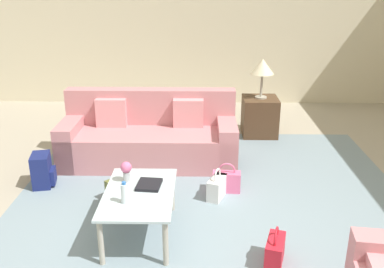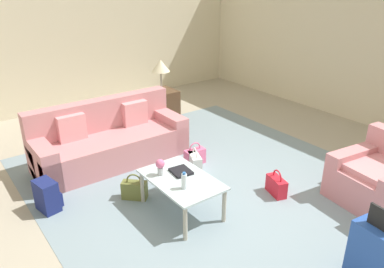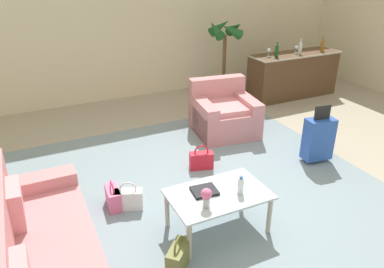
{
  "view_description": "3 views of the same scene",
  "coord_description": "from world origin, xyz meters",
  "px_view_note": "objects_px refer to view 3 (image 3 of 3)",
  "views": [
    {
      "loc": [
        3.14,
        0.05,
        2.36
      ],
      "look_at": [
        -0.94,
        -0.01,
        0.84
      ],
      "focal_mm": 40.0,
      "sensor_mm": 36.0,
      "label": 1
    },
    {
      "loc": [
        2.76,
        -2.69,
        2.69
      ],
      "look_at": [
        -0.35,
        -0.38,
        1.02
      ],
      "focal_mm": 35.0,
      "sensor_mm": 36.0,
      "label": 2
    },
    {
      "loc": [
        -2.03,
        -3.28,
        2.65
      ],
      "look_at": [
        -0.24,
        0.46,
        0.69
      ],
      "focal_mm": 35.0,
      "sensor_mm": 36.0,
      "label": 3
    }
  ],
  "objects_px": {
    "coffee_table": "(218,198)",
    "potted_palm": "(224,57)",
    "flower_vase": "(206,196)",
    "wine_bottle_clear": "(300,48)",
    "wine_glass_left_of_centre": "(296,48)",
    "wine_bottle_green": "(277,51)",
    "water_bottle": "(241,186)",
    "coffee_table_book": "(204,191)",
    "wine_bottle_amber": "(322,46)",
    "handbag_red": "(201,160)",
    "wine_glass_right_of_centre": "(322,45)",
    "handbag_pink": "(113,197)",
    "bar_console": "(293,74)",
    "wine_glass_leftmost": "(269,51)",
    "suitcase_blue": "(318,138)",
    "handbag_olive": "(178,256)",
    "couch": "(36,267)",
    "handbag_white": "(129,199)",
    "armchair": "(223,115)"
  },
  "relations": [
    {
      "from": "wine_glass_leftmost",
      "to": "wine_bottle_amber",
      "type": "height_order",
      "value": "wine_bottle_amber"
    },
    {
      "from": "wine_bottle_green",
      "to": "wine_bottle_clear",
      "type": "height_order",
      "value": "same"
    },
    {
      "from": "wine_bottle_clear",
      "to": "wine_bottle_amber",
      "type": "distance_m",
      "value": 0.57
    },
    {
      "from": "wine_bottle_clear",
      "to": "water_bottle",
      "type": "bearing_deg",
      "value": -137.02
    },
    {
      "from": "wine_glass_left_of_centre",
      "to": "wine_bottle_clear",
      "type": "xyz_separation_m",
      "value": [
        0.01,
        -0.1,
        0.01
      ]
    },
    {
      "from": "wine_bottle_amber",
      "to": "handbag_red",
      "type": "distance_m",
      "value": 4.16
    },
    {
      "from": "coffee_table",
      "to": "wine_bottle_green",
      "type": "xyz_separation_m",
      "value": [
        2.94,
        2.98,
        0.62
      ]
    },
    {
      "from": "handbag_olive",
      "to": "handbag_pink",
      "type": "relative_size",
      "value": 1.0
    },
    {
      "from": "bar_console",
      "to": "wine_glass_right_of_centre",
      "type": "xyz_separation_m",
      "value": [
        0.66,
        -0.04,
        0.54
      ]
    },
    {
      "from": "coffee_table",
      "to": "potted_palm",
      "type": "bearing_deg",
      "value": 59.26
    },
    {
      "from": "potted_palm",
      "to": "coffee_table",
      "type": "bearing_deg",
      "value": -120.74
    },
    {
      "from": "handbag_white",
      "to": "handbag_red",
      "type": "distance_m",
      "value": 1.26
    },
    {
      "from": "handbag_olive",
      "to": "bar_console",
      "type": "bearing_deg",
      "value": 39.88
    },
    {
      "from": "handbag_red",
      "to": "potted_palm",
      "type": "distance_m",
      "value": 3.13
    },
    {
      "from": "couch",
      "to": "handbag_white",
      "type": "xyz_separation_m",
      "value": [
        1.05,
        0.86,
        -0.18
      ]
    },
    {
      "from": "wine_bottle_green",
      "to": "suitcase_blue",
      "type": "height_order",
      "value": "wine_bottle_green"
    },
    {
      "from": "flower_vase",
      "to": "wine_glass_leftmost",
      "type": "bearing_deg",
      "value": 46.72
    },
    {
      "from": "wine_glass_leftmost",
      "to": "wine_bottle_green",
      "type": "distance_m",
      "value": 0.15
    },
    {
      "from": "wine_glass_left_of_centre",
      "to": "bar_console",
      "type": "bearing_deg",
      "value": 90.0
    },
    {
      "from": "coffee_table",
      "to": "potted_palm",
      "type": "distance_m",
      "value": 4.33
    },
    {
      "from": "armchair",
      "to": "suitcase_blue",
      "type": "height_order",
      "value": "same"
    },
    {
      "from": "water_bottle",
      "to": "coffee_table_book",
      "type": "distance_m",
      "value": 0.38
    },
    {
      "from": "handbag_olive",
      "to": "handbag_red",
      "type": "distance_m",
      "value": 1.85
    },
    {
      "from": "flower_vase",
      "to": "coffee_table",
      "type": "bearing_deg",
      "value": 34.29
    },
    {
      "from": "wine_glass_right_of_centre",
      "to": "handbag_pink",
      "type": "distance_m",
      "value": 5.58
    },
    {
      "from": "wine_glass_leftmost",
      "to": "wine_bottle_green",
      "type": "height_order",
      "value": "wine_bottle_green"
    },
    {
      "from": "bar_console",
      "to": "wine_glass_right_of_centre",
      "type": "distance_m",
      "value": 0.86
    },
    {
      "from": "coffee_table",
      "to": "potted_palm",
      "type": "height_order",
      "value": "potted_palm"
    },
    {
      "from": "coffee_table_book",
      "to": "wine_glass_left_of_centre",
      "type": "height_order",
      "value": "wine_glass_left_of_centre"
    },
    {
      "from": "wine_glass_right_of_centre",
      "to": "wine_bottle_green",
      "type": "height_order",
      "value": "wine_bottle_green"
    },
    {
      "from": "coffee_table",
      "to": "handbag_white",
      "type": "height_order",
      "value": "coffee_table"
    },
    {
      "from": "handbag_pink",
      "to": "potted_palm",
      "type": "relative_size",
      "value": 0.23
    },
    {
      "from": "coffee_table",
      "to": "handbag_red",
      "type": "bearing_deg",
      "value": 70.73
    },
    {
      "from": "suitcase_blue",
      "to": "wine_bottle_amber",
      "type": "bearing_deg",
      "value": 47.63
    },
    {
      "from": "wine_glass_left_of_centre",
      "to": "wine_bottle_green",
      "type": "distance_m",
      "value": 0.57
    },
    {
      "from": "handbag_red",
      "to": "suitcase_blue",
      "type": "bearing_deg",
      "value": -18.25
    },
    {
      "from": "couch",
      "to": "wine_bottle_amber",
      "type": "xyz_separation_m",
      "value": [
        5.88,
        3.08,
        0.71
      ]
    },
    {
      "from": "wine_bottle_green",
      "to": "suitcase_blue",
      "type": "relative_size",
      "value": 0.35
    },
    {
      "from": "bar_console",
      "to": "potted_palm",
      "type": "relative_size",
      "value": 1.21
    },
    {
      "from": "flower_vase",
      "to": "handbag_red",
      "type": "distance_m",
      "value": 1.58
    },
    {
      "from": "flower_vase",
      "to": "wine_bottle_clear",
      "type": "relative_size",
      "value": 0.68
    },
    {
      "from": "wine_glass_left_of_centre",
      "to": "potted_palm",
      "type": "distance_m",
      "value": 1.45
    },
    {
      "from": "wine_bottle_amber",
      "to": "armchair",
      "type": "bearing_deg",
      "value": -163.66
    },
    {
      "from": "couch",
      "to": "coffee_table",
      "type": "height_order",
      "value": "couch"
    },
    {
      "from": "wine_glass_leftmost",
      "to": "suitcase_blue",
      "type": "bearing_deg",
      "value": -109.31
    },
    {
      "from": "armchair",
      "to": "wine_bottle_green",
      "type": "relative_size",
      "value": 3.53
    },
    {
      "from": "flower_vase",
      "to": "wine_glass_right_of_centre",
      "type": "distance_m",
      "value": 5.45
    },
    {
      "from": "couch",
      "to": "suitcase_blue",
      "type": "distance_m",
      "value": 3.88
    },
    {
      "from": "wine_glass_leftmost",
      "to": "potted_palm",
      "type": "bearing_deg",
      "value": 136.87
    },
    {
      "from": "coffee_table",
      "to": "coffee_table_book",
      "type": "distance_m",
      "value": 0.16
    }
  ]
}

